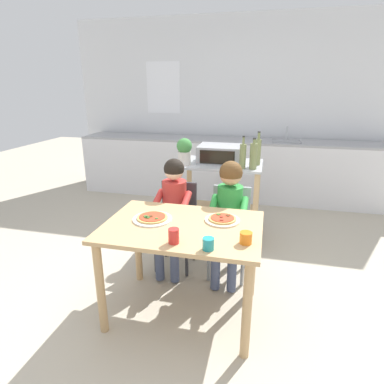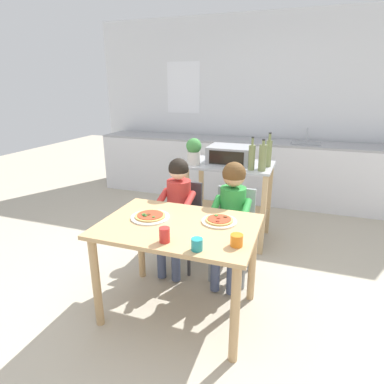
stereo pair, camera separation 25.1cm
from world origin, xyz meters
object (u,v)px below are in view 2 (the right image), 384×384
Objects in this scene: bottle_brown_beer at (252,157)px; drinking_cup_orange at (237,240)px; dining_chair_left at (182,218)px; potted_herb_plant at (194,151)px; bottle_slim_sauce at (269,153)px; dining_table at (178,239)px; child_in_green_shirt at (231,209)px; drinking_cup_red at (165,235)px; toaster_oven at (230,155)px; kitchen_island_cart at (229,189)px; dining_chair_right at (233,226)px; pizza_plate_white at (150,217)px; pizza_plate_cream at (219,221)px; drinking_cup_teal at (197,244)px; child_in_red_shirt at (177,203)px; bottle_squat_spirits at (263,157)px.

bottle_brown_beer is 4.18× the size of drinking_cup_orange.
potted_herb_plant is at bearing 96.04° from dining_chair_left.
dining_table is (-0.46, -1.38, -0.40)m from bottle_slim_sauce.
bottle_brown_beer reaches higher than child_in_green_shirt.
dining_table is at bearing 93.84° from drinking_cup_red.
child_in_green_shirt is (0.22, -0.87, -0.28)m from toaster_oven.
kitchen_island_cart reaches higher than dining_chair_right.
drinking_cup_orange is at bearing -83.96° from bottle_brown_beer.
toaster_oven reaches higher than kitchen_island_cart.
pizza_plate_white is at bearing -129.32° from dining_chair_right.
potted_herb_plant is at bearing 117.98° from pizza_plate_cream.
dining_chair_right is 10.69× the size of drinking_cup_teal.
bottle_slim_sauce is 1.73m from drinking_cup_red.
pizza_plate_cream is (0.51, 0.10, -0.00)m from pizza_plate_white.
bottle_brown_beer reaches higher than pizza_plate_white.
kitchen_island_cart is 0.81× the size of dining_table.
bottle_slim_sauce is at bearing 75.10° from drinking_cup_red.
drinking_cup_orange is (0.19, -0.84, 0.30)m from dining_chair_right.
child_in_red_shirt is 10.89× the size of drinking_cup_red.
drinking_cup_red is (-0.41, -1.47, -0.23)m from bottle_squat_spirits.
kitchen_island_cart reaches higher than drinking_cup_red.
potted_herb_plant is (-0.72, 0.01, 0.02)m from bottle_squat_spirits.
toaster_oven is at bearing 176.02° from bottle_slim_sauce.
kitchen_island_cart is 3.12× the size of pizza_plate_white.
child_in_red_shirt is at bearing 113.13° from dining_table.
dining_chair_left is at bearing -113.20° from kitchen_island_cart.
dining_chair_right is at bearing 67.78° from dining_table.
kitchen_island_cart is 1.12× the size of dining_chair_left.
child_in_red_shirt is (-0.70, -0.82, -0.35)m from bottle_slim_sauce.
drinking_cup_red reaches higher than drinking_cup_teal.
pizza_plate_white is (-0.51, -0.51, 0.06)m from child_in_green_shirt.
kitchen_island_cart is at bearing 179.16° from bottle_slim_sauce.
dining_table is 1.06× the size of child_in_red_shirt.
child_in_green_shirt is (-0.05, -0.64, -0.32)m from bottle_brown_beer.
dining_table is (-0.06, -1.39, 0.04)m from kitchen_island_cart.
potted_herb_plant is 1.20m from pizza_plate_white.
bottle_squat_spirits is at bearing 43.13° from child_in_red_shirt.
pizza_plate_white and pizza_plate_cream have the same top height.
potted_herb_plant is 0.93m from child_in_green_shirt.
dining_chair_left is at bearing 177.25° from dining_chair_right.
drinking_cup_red is (0.31, -1.48, -0.25)m from potted_herb_plant.
bottle_slim_sauce reaches higher than drinking_cup_red.
drinking_cup_teal is (-0.02, -0.97, 0.30)m from dining_chair_right.
bottle_squat_spirits is at bearing 0.56° from bottle_brown_beer.
bottle_slim_sauce is 0.78m from potted_herb_plant.
bottle_brown_beer is 0.31× the size of child_in_red_shirt.
bottle_squat_spirits is 0.77m from dining_chair_right.
child_in_green_shirt reaches higher than kitchen_island_cart.
dining_chair_right is 10.19× the size of drinking_cup_orange.
drinking_cup_teal is (0.23, -0.03, -0.01)m from drinking_cup_red.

